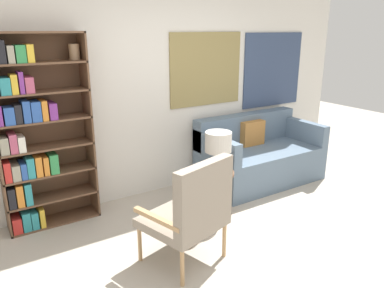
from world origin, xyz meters
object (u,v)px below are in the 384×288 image
at_px(couch, 258,157).
at_px(table_lamp, 218,149).
at_px(bookshelf, 33,135).
at_px(side_table, 211,177).
at_px(armchair, 193,208).

bearing_deg(couch, table_lamp, -153.44).
distance_m(bookshelf, couch, 2.90).
height_order(bookshelf, side_table, bookshelf).
xyz_separation_m(couch, side_table, (-1.17, -0.52, 0.14)).
distance_m(couch, table_lamp, 1.31).
bearing_deg(armchair, bookshelf, 123.52).
bearing_deg(armchair, couch, 33.07).
xyz_separation_m(bookshelf, armchair, (0.98, -1.48, -0.46)).
relative_size(armchair, side_table, 1.89).
xyz_separation_m(couch, table_lamp, (-1.10, -0.55, 0.45)).
bearing_deg(side_table, table_lamp, -18.62).
relative_size(bookshelf, table_lamp, 4.48).
xyz_separation_m(armchair, couch, (1.83, 1.19, -0.22)).
bearing_deg(side_table, armchair, -134.45).
height_order(armchair, table_lamp, armchair).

